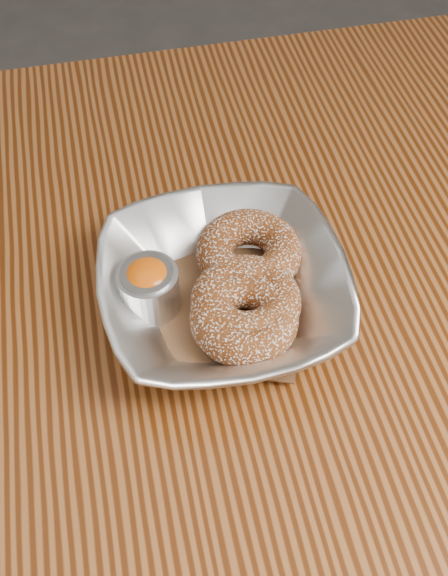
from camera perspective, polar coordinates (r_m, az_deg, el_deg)
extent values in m
plane|color=#565659|center=(1.30, -4.78, -21.62)|extent=(4.00, 4.00, 0.00)
cube|color=brown|center=(0.64, -9.12, -3.08)|extent=(1.20, 0.80, 0.04)
cube|color=#48230C|center=(1.25, 16.43, 4.19)|extent=(0.06, 0.06, 0.71)
imported|color=silver|center=(0.59, 0.00, -0.19)|extent=(0.22, 0.22, 0.05)
cube|color=brown|center=(0.61, 0.00, -1.21)|extent=(0.19, 0.19, 0.00)
torus|color=brown|center=(0.62, 2.11, 3.07)|extent=(0.13, 0.13, 0.03)
torus|color=brown|center=(0.58, 1.71, -2.57)|extent=(0.13, 0.13, 0.03)
torus|color=brown|center=(0.59, 1.86, -1.12)|extent=(0.12, 0.12, 0.03)
cylinder|color=silver|center=(0.59, -6.35, -0.17)|extent=(0.05, 0.05, 0.04)
cylinder|color=gray|center=(0.59, -6.39, 0.07)|extent=(0.05, 0.05, 0.04)
ellipsoid|color=#FB5E07|center=(0.58, -6.50, 0.88)|extent=(0.04, 0.04, 0.03)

